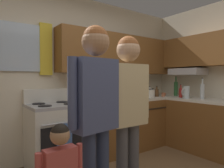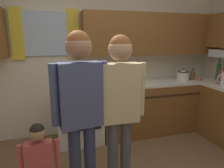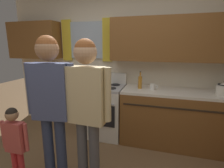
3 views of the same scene
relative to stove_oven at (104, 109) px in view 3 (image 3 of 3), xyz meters
name	(u,v)px [view 3 (image 3 of 3)]	position (x,y,z in m)	size (l,w,h in m)	color
back_wall_unit	(130,53)	(0.40, 0.27, 0.99)	(4.60, 0.42, 2.60)	beige
kitchen_counter_run	(221,132)	(1.78, -0.32, -0.02)	(2.26, 1.83, 0.90)	brown
stove_oven	(104,109)	(0.00, 0.00, 0.00)	(0.69, 0.67, 1.10)	silver
bottle_oil_amber	(140,82)	(0.63, 0.00, 0.54)	(0.06, 0.06, 0.29)	#B27223
mug_ceramic_white	(153,87)	(0.84, -0.02, 0.48)	(0.13, 0.08, 0.09)	white
stovetop_kettle	(224,89)	(1.82, -0.08, 0.53)	(0.27, 0.20, 0.21)	silver
adult_holding_child	(51,97)	(-0.13, -1.32, 0.60)	(0.52, 0.23, 1.69)	#2D3856
adult_in_plaid	(87,101)	(0.25, -1.27, 0.58)	(0.51, 0.22, 1.66)	#4C4C51
small_child	(15,140)	(-0.51, -1.48, 0.14)	(0.33, 0.13, 0.97)	red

